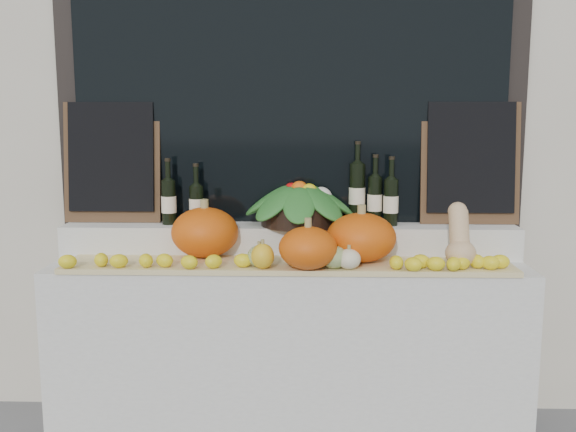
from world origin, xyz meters
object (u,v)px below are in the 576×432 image
(pumpkin_left, at_px, (205,232))
(pumpkin_right, at_px, (361,237))
(produce_bowl, at_px, (299,203))
(butternut_squash, at_px, (460,239))
(wine_bottle_tall, at_px, (357,193))

(pumpkin_left, relative_size, pumpkin_right, 0.99)
(pumpkin_right, xyz_separation_m, produce_bowl, (-0.30, 0.22, 0.13))
(produce_bowl, bearing_deg, pumpkin_left, -162.56)
(pumpkin_left, distance_m, produce_bowl, 0.50)
(pumpkin_right, bearing_deg, butternut_squash, -8.89)
(pumpkin_right, distance_m, wine_bottle_tall, 0.33)
(produce_bowl, height_order, wine_bottle_tall, wine_bottle_tall)
(pumpkin_left, bearing_deg, butternut_squash, -6.91)
(pumpkin_left, height_order, produce_bowl, produce_bowl)
(pumpkin_right, height_order, butternut_squash, butternut_squash)
(butternut_squash, distance_m, wine_bottle_tall, 0.59)
(butternut_squash, distance_m, produce_bowl, 0.81)
(pumpkin_right, bearing_deg, wine_bottle_tall, 90.14)
(pumpkin_left, relative_size, wine_bottle_tall, 0.78)
(butternut_squash, bearing_deg, wine_bottle_tall, 141.68)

